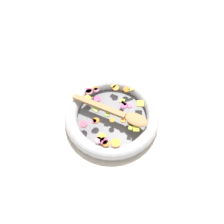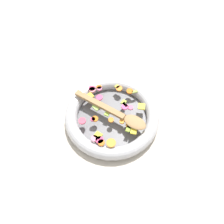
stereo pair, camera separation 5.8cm
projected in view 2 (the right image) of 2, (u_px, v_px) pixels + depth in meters
The scene contains 4 objects.
ground_plane at pixel (112, 119), 0.90m from camera, with size 4.00×4.00×0.00m, color beige.
skillet at pixel (112, 116), 0.88m from camera, with size 0.38×0.38×0.05m.
chopped_vegetables at pixel (111, 112), 0.85m from camera, with size 0.27×0.30×0.01m.
wooden_spoon at pixel (117, 113), 0.84m from camera, with size 0.32×0.06×0.01m.
Camera 2 is at (0.22, -0.41, 0.77)m, focal length 35.00 mm.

